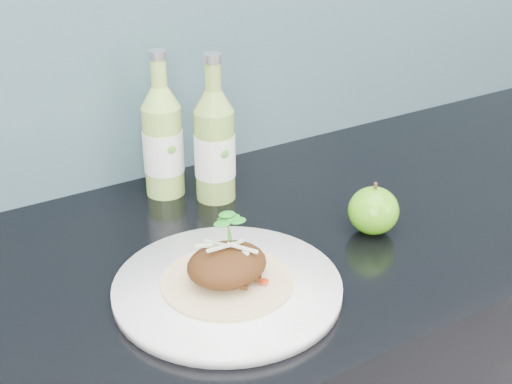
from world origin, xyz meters
TOP-DOWN VIEW (x-y plane):
  - dinner_plate at (-0.10, 1.60)m, footprint 0.31×0.31m
  - pork_taco at (-0.10, 1.60)m, footprint 0.17×0.17m
  - green_apple at (0.16, 1.63)m, footprint 0.10×0.10m
  - cider_bottle_left at (-0.05, 1.91)m, footprint 0.08×0.08m
  - cider_bottle_right at (0.02, 1.85)m, footprint 0.07×0.07m

SIDE VIEW (x-z plane):
  - dinner_plate at x=-0.10m, z-range 0.90..0.92m
  - green_apple at x=0.16m, z-range 0.90..0.98m
  - pork_taco at x=-0.10m, z-range 0.89..1.00m
  - cider_bottle_left at x=-0.05m, z-range 0.87..1.11m
  - cider_bottle_right at x=0.02m, z-range 0.87..1.11m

